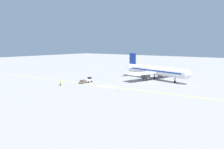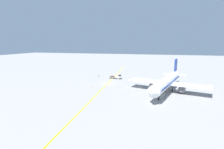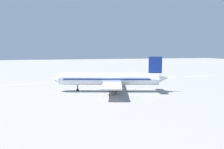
# 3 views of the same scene
# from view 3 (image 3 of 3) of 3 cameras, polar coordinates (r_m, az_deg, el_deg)

# --- Properties ---
(ground_plane) EXTENTS (400.00, 400.00, 0.00)m
(ground_plane) POSITION_cam_3_polar(r_m,az_deg,el_deg) (91.52, 0.04, -1.45)
(ground_plane) COLOR gray
(apron_yellow_centreline) EXTENTS (9.99, 119.65, 0.01)m
(apron_yellow_centreline) POSITION_cam_3_polar(r_m,az_deg,el_deg) (91.52, 0.04, -1.45)
(apron_yellow_centreline) COLOR yellow
(apron_yellow_centreline) RESTS_ON ground
(airplane_at_gate) EXTENTS (28.40, 35.05, 10.60)m
(airplane_at_gate) POSITION_cam_3_polar(r_m,az_deg,el_deg) (66.35, -0.44, -1.26)
(airplane_at_gate) COLOR white
(airplane_at_gate) RESTS_ON ground
(baggage_tug_white) EXTENTS (3.05, 1.84, 2.11)m
(baggage_tug_white) POSITION_cam_3_polar(r_m,az_deg,el_deg) (92.56, 6.99, -0.84)
(baggage_tug_white) COLOR white
(baggage_tug_white) RESTS_ON ground
(baggage_cart_trailing) EXTENTS (2.65, 1.49, 1.24)m
(baggage_cart_trailing) POSITION_cam_3_polar(r_m,az_deg,el_deg) (95.68, 6.34, -0.68)
(baggage_cart_trailing) COLOR gray
(baggage_cart_trailing) RESTS_ON ground
(ground_crew_worker) EXTENTS (0.36, 0.53, 1.68)m
(ground_crew_worker) POSITION_cam_3_polar(r_m,az_deg,el_deg) (104.32, 6.33, -0.00)
(ground_crew_worker) COLOR #23232D
(ground_crew_worker) RESTS_ON ground
(traffic_cone_near_nose) EXTENTS (0.32, 0.32, 0.55)m
(traffic_cone_near_nose) POSITION_cam_3_polar(r_m,az_deg,el_deg) (93.96, -5.24, -1.10)
(traffic_cone_near_nose) COLOR orange
(traffic_cone_near_nose) RESTS_ON ground
(traffic_cone_mid_apron) EXTENTS (0.32, 0.32, 0.55)m
(traffic_cone_mid_apron) POSITION_cam_3_polar(r_m,az_deg,el_deg) (82.02, 6.51, -2.23)
(traffic_cone_mid_apron) COLOR orange
(traffic_cone_mid_apron) RESTS_ON ground
(traffic_cone_by_wingtip) EXTENTS (0.32, 0.32, 0.55)m
(traffic_cone_by_wingtip) POSITION_cam_3_polar(r_m,az_deg,el_deg) (108.56, 4.53, -0.07)
(traffic_cone_by_wingtip) COLOR orange
(traffic_cone_by_wingtip) RESTS_ON ground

